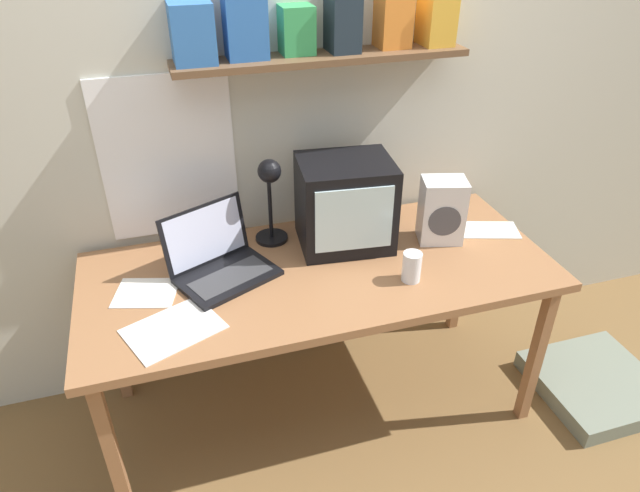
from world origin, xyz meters
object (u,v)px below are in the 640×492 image
laptop (218,258)px  loose_paper_near_laptop (485,230)px  open_notebook (146,293)px  printed_handout (174,329)px  juice_glass (412,268)px  desk_lamp (270,191)px  floor_cushion (596,384)px  crt_monitor (345,204)px  space_heater (442,211)px  corner_desk (320,280)px

laptop → loose_paper_near_laptop: size_ratio=1.42×
open_notebook → printed_handout: (0.08, -0.23, 0.00)m
juice_glass → printed_handout: bearing=-178.1°
desk_lamp → open_notebook: (-0.51, -0.19, -0.24)m
loose_paper_near_laptop → floor_cushion: loose_paper_near_laptop is taller
printed_handout → juice_glass: bearing=1.9°
crt_monitor → open_notebook: (-0.80, -0.12, -0.18)m
desk_lamp → loose_paper_near_laptop: (0.89, -0.16, -0.24)m
space_heater → open_notebook: (-1.18, -0.03, -0.13)m
laptop → floor_cushion: laptop is taller
corner_desk → open_notebook: size_ratio=6.98×
juice_glass → printed_handout: (-0.87, -0.03, -0.05)m
floor_cushion → space_heater: bearing=153.2°
desk_lamp → printed_handout: (-0.43, -0.42, -0.24)m
floor_cushion → printed_handout: bearing=176.9°
juice_glass → open_notebook: 0.97m
space_heater → printed_handout: space_heater is taller
juice_glass → space_heater: bearing=44.9°
open_notebook → loose_paper_near_laptop: same height
loose_paper_near_laptop → space_heater: bearing=-178.9°
space_heater → printed_handout: (-1.10, -0.26, -0.13)m
corner_desk → loose_paper_near_laptop: loose_paper_near_laptop is taller
printed_handout → floor_cushion: 1.94m
crt_monitor → juice_glass: (0.15, -0.33, -0.13)m
crt_monitor → printed_handout: bearing=-147.6°
space_heater → open_notebook: size_ratio=1.04×
laptop → space_heater: 0.91m
desk_lamp → floor_cushion: desk_lamp is taller
desk_lamp → loose_paper_near_laptop: 0.93m
corner_desk → floor_cushion: (1.24, -0.30, -0.65)m
open_notebook → desk_lamp: bearing=20.7°
crt_monitor → printed_handout: (-0.72, -0.35, -0.18)m
printed_handout → floor_cushion: size_ratio=0.69×
corner_desk → desk_lamp: desk_lamp is taller
open_notebook → juice_glass: bearing=-12.1°
printed_handout → crt_monitor: bearing=26.2°
corner_desk → laptop: size_ratio=4.14×
crt_monitor → desk_lamp: desk_lamp is taller
crt_monitor → juice_glass: bearing=-59.3°
open_notebook → printed_handout: same height
crt_monitor → loose_paper_near_laptop: (0.60, -0.09, -0.18)m
laptop → juice_glass: size_ratio=3.74×
space_heater → loose_paper_near_laptop: bearing=16.6°
printed_handout → space_heater: bearing=13.3°
laptop → floor_cushion: 1.83m
open_notebook → corner_desk: bearing=-2.7°
corner_desk → laptop: (-0.37, 0.09, 0.12)m
floor_cushion → loose_paper_near_laptop: bearing=143.2°
corner_desk → desk_lamp: (-0.13, 0.22, 0.30)m
loose_paper_near_laptop → crt_monitor: bearing=171.6°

